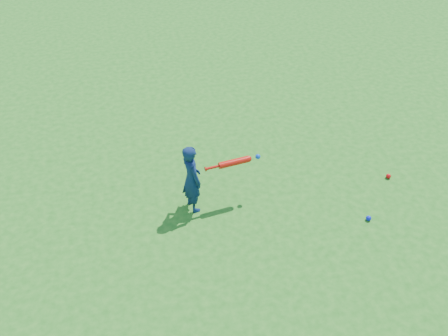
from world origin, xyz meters
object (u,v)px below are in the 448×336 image
child (192,178)px  ground_ball_blue (369,218)px  ground_ball_red (388,176)px  bat_swing (236,162)px

child → ground_ball_blue: size_ratio=14.53×
ground_ball_red → ground_ball_blue: 1.11m
ground_ball_blue → bat_swing: bearing=153.8°
ground_ball_red → ground_ball_blue: bearing=-131.6°
ground_ball_blue → bat_swing: size_ratio=0.09×
child → ground_ball_blue: (2.46, -0.83, -0.52)m
ground_ball_red → ground_ball_blue: (-0.73, -0.83, -0.00)m
ground_ball_blue → bat_swing: bat_swing is taller
ground_ball_red → bat_swing: bearing=178.8°
child → ground_ball_red: size_ratio=14.02×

